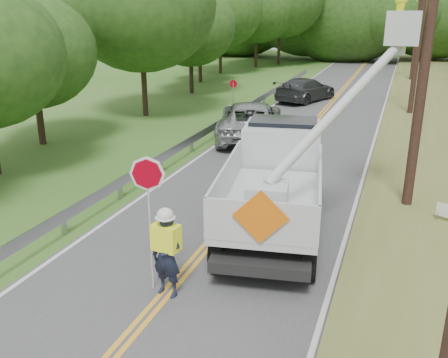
% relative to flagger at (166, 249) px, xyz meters
% --- Properties ---
extents(ground, '(140.00, 140.00, 0.00)m').
position_rel_flagger_xyz_m(ground, '(-0.05, -2.19, -1.14)').
color(ground, '#2D621B').
rests_on(ground, ground).
extents(road, '(7.20, 96.00, 0.03)m').
position_rel_flagger_xyz_m(road, '(-0.05, 11.81, -1.13)').
color(road, '#4A4A4D').
rests_on(road, ground).
extents(guardrail, '(0.18, 48.00, 0.77)m').
position_rel_flagger_xyz_m(guardrail, '(-4.06, 12.72, -0.59)').
color(guardrail, '#96979E').
rests_on(guardrail, ground).
extents(utility_poles, '(1.60, 43.30, 10.00)m').
position_rel_flagger_xyz_m(utility_poles, '(4.95, 14.83, 4.13)').
color(utility_poles, black).
rests_on(utility_poles, ground).
extents(treeline_left, '(12.19, 54.75, 11.29)m').
position_rel_flagger_xyz_m(treeline_left, '(-10.47, 29.95, 4.71)').
color(treeline_left, '#332319').
rests_on(treeline_left, ground).
extents(treeline_horizon, '(57.70, 15.89, 12.63)m').
position_rel_flagger_xyz_m(treeline_horizon, '(1.62, 53.99, 4.36)').
color(treeline_horizon, '#214517').
rests_on(treeline_horizon, ground).
extents(flagger, '(1.20, 0.56, 3.15)m').
position_rel_flagger_xyz_m(flagger, '(0.00, 0.00, 0.00)').
color(flagger, '#191E33').
rests_on(flagger, road).
extents(bucket_truck, '(5.21, 7.75, 7.20)m').
position_rel_flagger_xyz_m(bucket_truck, '(1.37, 5.44, 0.49)').
color(bucket_truck, black).
rests_on(bucket_truck, road).
extents(suv_silver, '(4.57, 7.03, 1.80)m').
position_rel_flagger_xyz_m(suv_silver, '(-2.38, 14.04, -0.22)').
color(suv_silver, '#AAAEB1').
rests_on(suv_silver, road).
extents(suv_darkgrey, '(3.86, 5.80, 1.56)m').
position_rel_flagger_xyz_m(suv_darkgrey, '(-1.83, 25.08, -0.34)').
color(suv_darkgrey, '#373A3E').
rests_on(suv_darkgrey, road).
extents(stop_sign_permanent, '(0.47, 0.09, 2.20)m').
position_rel_flagger_xyz_m(stop_sign_permanent, '(-4.76, 18.35, 0.29)').
color(stop_sign_permanent, '#96979E').
rests_on(stop_sign_permanent, ground).
extents(yard_sign, '(0.54, 0.24, 0.82)m').
position_rel_flagger_xyz_m(yard_sign, '(6.01, 5.76, -0.55)').
color(yard_sign, white).
rests_on(yard_sign, ground).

